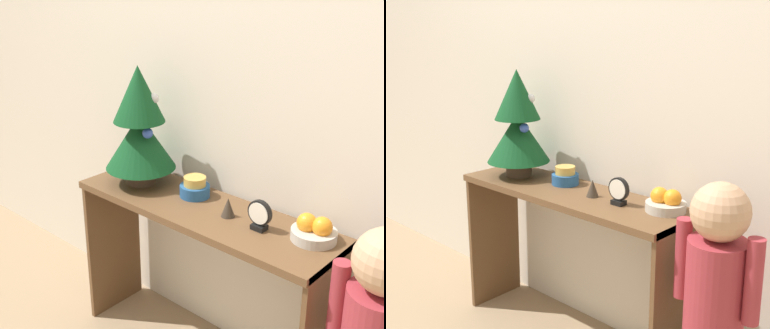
% 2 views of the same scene
% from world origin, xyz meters
% --- Properties ---
extents(back_wall, '(7.00, 0.05, 2.50)m').
position_xyz_m(back_wall, '(0.00, 0.39, 1.25)').
color(back_wall, beige).
rests_on(back_wall, ground_plane).
extents(console_table, '(1.16, 0.34, 0.73)m').
position_xyz_m(console_table, '(0.00, 0.17, 0.56)').
color(console_table, brown).
rests_on(console_table, ground_plane).
extents(mini_tree, '(0.31, 0.31, 0.52)m').
position_xyz_m(mini_tree, '(-0.36, 0.18, 0.99)').
color(mini_tree, '#4C3828').
rests_on(mini_tree, console_table).
extents(fruit_bowl, '(0.16, 0.16, 0.10)m').
position_xyz_m(fruit_bowl, '(0.46, 0.24, 0.76)').
color(fruit_bowl, '#B7B2A8').
rests_on(fruit_bowl, console_table).
extents(singing_bowl, '(0.13, 0.13, 0.09)m').
position_xyz_m(singing_bowl, '(-0.09, 0.23, 0.77)').
color(singing_bowl, '#235189').
rests_on(singing_bowl, console_table).
extents(desk_clock, '(0.10, 0.04, 0.12)m').
position_xyz_m(desk_clock, '(0.28, 0.17, 0.79)').
color(desk_clock, black).
rests_on(desk_clock, console_table).
extents(figurine, '(0.05, 0.05, 0.08)m').
position_xyz_m(figurine, '(0.13, 0.18, 0.77)').
color(figurine, '#382D23').
rests_on(figurine, console_table).
extents(child_figure, '(0.33, 0.21, 0.95)m').
position_xyz_m(child_figure, '(0.79, 0.08, 0.60)').
color(child_figure, '#38384C').
rests_on(child_figure, ground_plane).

